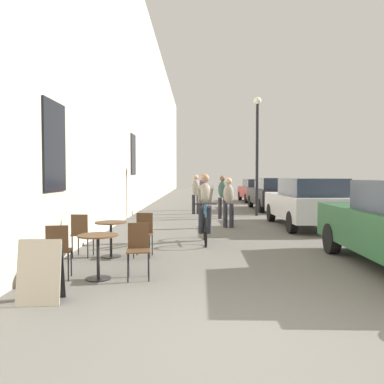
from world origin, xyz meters
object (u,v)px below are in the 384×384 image
Objects in this scene: cyclist_on_bicycle at (205,210)px; parked_car_fourth at (255,190)px; sandwich_board_sign at (41,271)px; pedestrian_mid at (222,194)px; cafe_chair_mid_toward_wall at (144,231)px; street_lamp at (257,141)px; cafe_chair_near_toward_street at (58,248)px; parked_car_third at (273,193)px; pedestrian_far at (196,192)px; pedestrian_near at (228,200)px; parked_car_second at (307,202)px; cafe_chair_mid_toward_street at (81,232)px; pedestrian_furthest at (203,190)px; cafe_table_mid at (111,232)px; cafe_chair_near_toward_wall at (138,246)px; cafe_table_near at (98,247)px.

parked_car_fourth is at bearing 76.72° from cyclist_on_bicycle.
pedestrian_mid is at bearing 73.00° from sandwich_board_sign.
cafe_chair_mid_toward_wall is 9.28m from street_lamp.
parked_car_third reaches higher than cafe_chair_near_toward_street.
pedestrian_far is (-1.03, 1.82, 0.02)m from pedestrian_mid.
cafe_chair_mid_toward_wall is 0.56× the size of pedestrian_near.
cafe_chair_mid_toward_wall is 0.18× the size of street_lamp.
cafe_chair_near_toward_street is 8.65m from parked_car_second.
cafe_chair_near_toward_street is 11.37m from street_lamp.
cafe_chair_mid_toward_street is 1.00× the size of cafe_chair_mid_toward_wall.
sandwich_board_sign is at bearing -99.69° from pedestrian_far.
pedestrian_mid is 0.95× the size of pedestrian_furthest.
pedestrian_furthest is at bearing 78.78° from cafe_chair_near_toward_street.
pedestrian_furthest is at bearing 79.22° from cafe_table_mid.
cafe_chair_near_toward_wall is at bearing -63.68° from cafe_table_mid.
pedestrian_mid reaches higher than pedestrian_near.
street_lamp is (1.48, 3.72, 2.21)m from pedestrian_near.
pedestrian_mid is (2.59, 8.83, 0.42)m from cafe_table_near.
pedestrian_near reaches higher than cafe_chair_mid_toward_wall.
pedestrian_near is 6.32m from pedestrian_furthest.
cafe_table_near is at bearing -112.71° from parked_car_third.
pedestrian_near is at bearing -111.72° from street_lamp.
street_lamp is at bearing 67.67° from cafe_table_near.
parked_car_third is at bearing 69.01° from cyclist_on_bicycle.
cyclist_on_bicycle is (1.16, 3.46, 0.29)m from cafe_chair_near_toward_wall.
cafe_chair_mid_toward_wall is 8.93m from pedestrian_far.
pedestrian_near reaches higher than parked_car_second.
cafe_table_mid is at bearing 76.19° from cafe_chair_near_toward_street.
cafe_table_mid is 0.59m from cafe_chair_mid_toward_street.
sandwich_board_sign is 5.20m from cyclist_on_bicycle.
parked_car_fourth is at bearing 73.85° from cafe_chair_mid_toward_wall.
cafe_table_mid is at bearing -173.47° from cafe_chair_mid_toward_wall.
cafe_chair_mid_toward_street is 12.52m from parked_car_third.
sandwich_board_sign is 0.49× the size of pedestrian_far.
cafe_table_mid is 0.17× the size of parked_car_fourth.
cafe_table_mid is 7.64m from pedestrian_mid.
sandwich_board_sign is 0.17× the size of street_lamp.
parked_car_third is (5.28, 12.61, 0.29)m from cafe_table_near.
parked_car_fourth is at bearing 73.93° from cafe_table_near.
pedestrian_mid is at bearing 70.24° from cafe_chair_near_toward_street.
street_lamp is at bearing -49.23° from pedestrian_furthest.
cafe_chair_mid_toward_wall is 0.52× the size of pedestrian_far.
parked_car_fourth is at bearing 89.57° from parked_car_third.
street_lamp is at bearing 67.70° from sandwich_board_sign.
pedestrian_far is (2.01, 11.79, 0.55)m from sandwich_board_sign.
parked_car_third is at bearing 69.69° from cafe_chair_near_toward_wall.
pedestrian_mid is (3.05, 9.97, 0.52)m from sandwich_board_sign.
cyclist_on_bicycle is at bearing -90.56° from pedestrian_furthest.
cyclist_on_bicycle reaches higher than sandwich_board_sign.
cafe_chair_mid_toward_wall is 3.09m from sandwich_board_sign.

